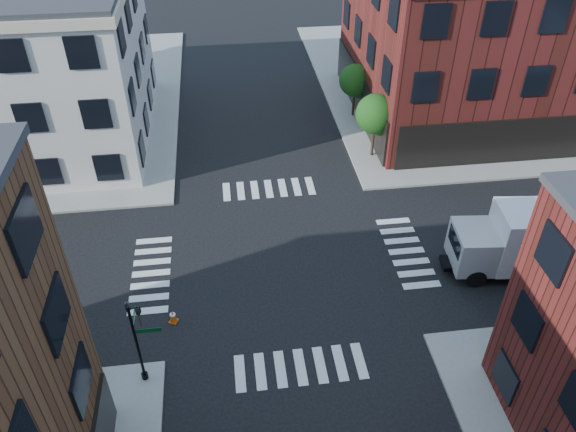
# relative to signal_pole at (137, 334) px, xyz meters

# --- Properties ---
(ground) EXTENTS (120.00, 120.00, 0.00)m
(ground) POSITION_rel_signal_pole_xyz_m (6.72, 6.68, -2.86)
(ground) COLOR black
(ground) RESTS_ON ground
(sidewalk_ne) EXTENTS (30.00, 30.00, 0.15)m
(sidewalk_ne) POSITION_rel_signal_pole_xyz_m (27.72, 27.68, -2.78)
(sidewalk_ne) COLOR gray
(sidewalk_ne) RESTS_ON ground
(building_ne) EXTENTS (25.00, 16.00, 12.00)m
(building_ne) POSITION_rel_signal_pole_xyz_m (27.22, 22.68, 3.14)
(building_ne) COLOR #401510
(building_ne) RESTS_ON ground
(tree_near) EXTENTS (2.69, 2.69, 4.49)m
(tree_near) POSITION_rel_signal_pole_xyz_m (14.28, 16.65, 0.30)
(tree_near) COLOR black
(tree_near) RESTS_ON ground
(tree_far) EXTENTS (2.43, 2.43, 4.07)m
(tree_far) POSITION_rel_signal_pole_xyz_m (14.28, 22.65, 0.02)
(tree_far) COLOR black
(tree_far) RESTS_ON ground
(signal_pole) EXTENTS (1.29, 1.24, 4.60)m
(signal_pole) POSITION_rel_signal_pole_xyz_m (0.00, 0.00, 0.00)
(signal_pole) COLOR black
(signal_pole) RESTS_ON ground
(box_truck) EXTENTS (8.76, 3.42, 3.88)m
(box_truck) POSITION_rel_signal_pole_xyz_m (19.80, 4.42, -0.84)
(box_truck) COLOR silver
(box_truck) RESTS_ON ground
(traffic_cone) EXTENTS (0.52, 0.52, 0.72)m
(traffic_cone) POSITION_rel_signal_pole_xyz_m (1.02, 3.12, -2.51)
(traffic_cone) COLOR #D04909
(traffic_cone) RESTS_ON ground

